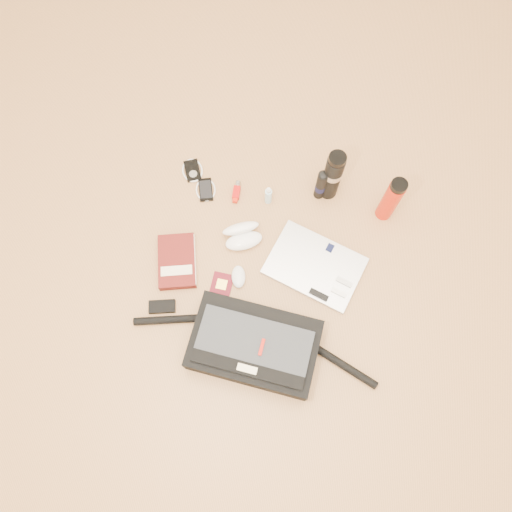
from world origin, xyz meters
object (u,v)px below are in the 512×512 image
(messenger_bag, at_px, (253,345))
(book, at_px, (177,261))
(thermos_red, at_px, (391,200))
(thermos_black, at_px, (332,175))
(laptop, at_px, (315,266))

(messenger_bag, relative_size, book, 3.78)
(messenger_bag, bearing_deg, thermos_red, 60.81)
(thermos_red, bearing_deg, book, -156.30)
(book, height_order, thermos_red, thermos_red)
(messenger_bag, distance_m, book, 0.47)
(thermos_black, bearing_deg, thermos_red, -14.56)
(book, height_order, thermos_black, thermos_black)
(messenger_bag, xyz_separation_m, book, (-0.36, 0.30, -0.04))
(messenger_bag, xyz_separation_m, laptop, (0.20, 0.37, -0.05))
(laptop, xyz_separation_m, thermos_red, (0.26, 0.29, 0.12))
(thermos_black, xyz_separation_m, thermos_red, (0.25, -0.06, -0.01))
(messenger_bag, xyz_separation_m, thermos_red, (0.46, 0.65, 0.07))
(thermos_black, height_order, thermos_red, thermos_black)
(thermos_black, distance_m, thermos_red, 0.25)
(laptop, xyz_separation_m, book, (-0.56, -0.07, 0.01))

